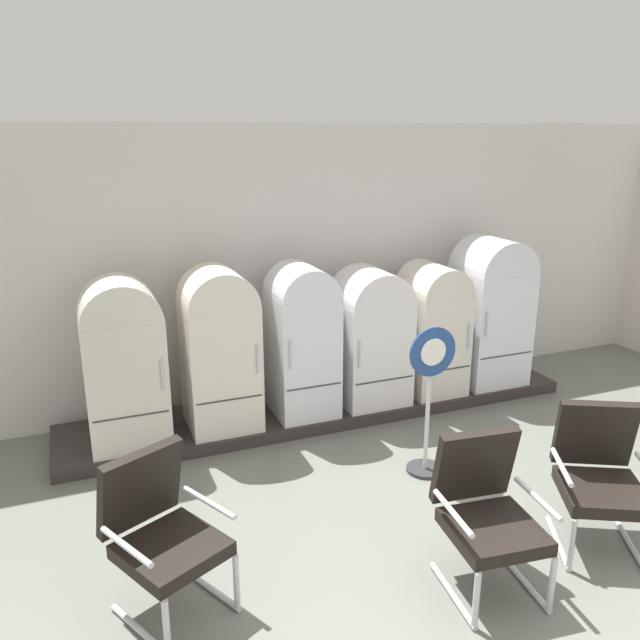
# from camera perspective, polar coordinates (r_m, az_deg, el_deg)

# --- Properties ---
(ground) EXTENTS (12.00, 10.00, 0.05)m
(ground) POSITION_cam_1_polar(r_m,az_deg,el_deg) (4.56, 16.09, -23.40)
(ground) COLOR slate
(back_wall) EXTENTS (11.76, 0.12, 2.92)m
(back_wall) POSITION_cam_1_polar(r_m,az_deg,el_deg) (6.87, -1.69, 5.07)
(back_wall) COLOR silver
(back_wall) RESTS_ON ground
(display_plinth) EXTENTS (5.30, 0.95, 0.12)m
(display_plinth) POSITION_cam_1_polar(r_m,az_deg,el_deg) (6.74, 0.30, -7.81)
(display_plinth) COLOR #322C2A
(display_plinth) RESTS_ON ground
(refrigerator_0) EXTENTS (0.69, 0.64, 1.51)m
(refrigerator_0) POSITION_cam_1_polar(r_m,az_deg,el_deg) (5.89, -17.14, -3.30)
(refrigerator_0) COLOR silver
(refrigerator_0) RESTS_ON display_plinth
(refrigerator_1) EXTENTS (0.66, 0.65, 1.54)m
(refrigerator_1) POSITION_cam_1_polar(r_m,az_deg,el_deg) (6.01, -8.96, -2.17)
(refrigerator_1) COLOR silver
(refrigerator_1) RESTS_ON display_plinth
(refrigerator_2) EXTENTS (0.60, 0.66, 1.51)m
(refrigerator_2) POSITION_cam_1_polar(r_m,az_deg,el_deg) (6.24, -1.60, -1.40)
(refrigerator_2) COLOR white
(refrigerator_2) RESTS_ON display_plinth
(refrigerator_3) EXTENTS (0.69, 0.70, 1.40)m
(refrigerator_3) POSITION_cam_1_polar(r_m,az_deg,el_deg) (6.56, 4.53, -1.14)
(refrigerator_3) COLOR white
(refrigerator_3) RESTS_ON display_plinth
(refrigerator_4) EXTENTS (0.58, 0.71, 1.39)m
(refrigerator_4) POSITION_cam_1_polar(r_m,az_deg,el_deg) (6.90, 9.94, -0.40)
(refrigerator_4) COLOR silver
(refrigerator_4) RESTS_ON display_plinth
(refrigerator_5) EXTENTS (0.71, 0.71, 1.62)m
(refrigerator_5) POSITION_cam_1_polar(r_m,az_deg,el_deg) (7.27, 14.94, 1.14)
(refrigerator_5) COLOR white
(refrigerator_5) RESTS_ON display_plinth
(armchair_left) EXTENTS (0.80, 0.85, 1.01)m
(armchair_left) POSITION_cam_1_polar(r_m,az_deg,el_deg) (4.18, -14.08, -17.54)
(armchair_left) COLOR silver
(armchair_left) RESTS_ON ground
(armchair_right) EXTENTS (0.81, 0.86, 1.01)m
(armchair_right) POSITION_cam_1_polar(r_m,az_deg,el_deg) (5.03, 23.66, -12.26)
(armchair_right) COLOR silver
(armchair_right) RESTS_ON ground
(armchair_center) EXTENTS (0.67, 0.74, 1.01)m
(armchair_center) POSITION_cam_1_polar(r_m,az_deg,el_deg) (4.38, 14.62, -15.86)
(armchair_center) COLOR silver
(armchair_center) RESTS_ON ground
(sign_stand) EXTENTS (0.42, 0.32, 1.32)m
(sign_stand) POSITION_cam_1_polar(r_m,az_deg,el_deg) (5.50, 9.68, -7.64)
(sign_stand) COLOR #2D2D30
(sign_stand) RESTS_ON ground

